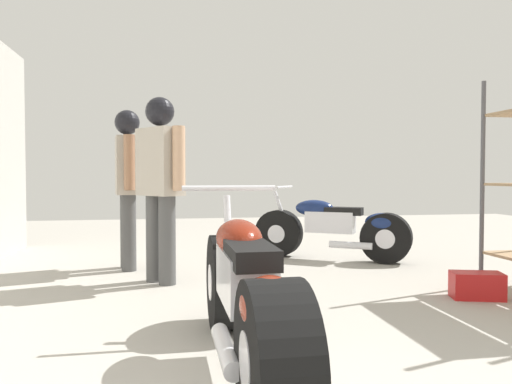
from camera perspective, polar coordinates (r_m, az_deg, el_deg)
name	(u,v)px	position (r m, az deg, el deg)	size (l,w,h in m)	color
ground_plane	(260,302)	(4.08, 0.43, -12.66)	(15.89, 15.89, 0.00)	#A8A399
motorcycle_maroon_cruiser	(246,297)	(2.61, -1.18, -12.11)	(0.61, 2.06, 0.96)	black
motorcycle_black_naked	(333,229)	(6.08, 8.97, -4.27)	(1.73, 1.20, 0.90)	black
mechanic_in_blue	(160,172)	(4.76, -11.05, 2.28)	(0.50, 0.63, 1.77)	#4C4C4C
mechanic_with_helmet	(128,174)	(5.55, -14.67, 2.01)	(0.31, 0.69, 1.74)	#4C4C4C
red_toolbox	(477,286)	(4.56, 24.24, -9.86)	(0.41, 0.22, 0.22)	#B21919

